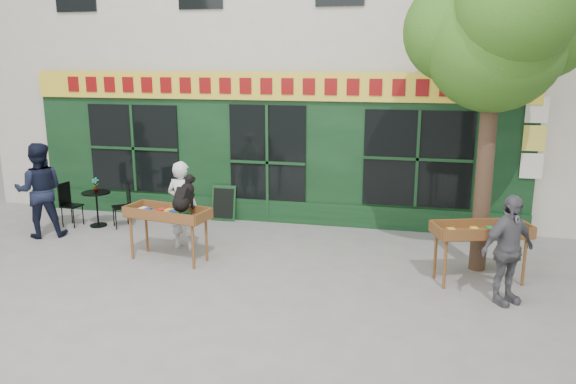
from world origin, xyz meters
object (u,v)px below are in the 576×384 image
at_px(bistro_table, 97,202).
at_px(man_right, 508,250).
at_px(book_cart_center, 168,216).
at_px(dog, 184,192).
at_px(woman, 182,206).
at_px(book_cart_right, 481,234).
at_px(man_left, 40,190).

bearing_deg(bistro_table, man_right, -15.18).
bearing_deg(book_cart_center, bistro_table, 156.14).
distance_m(dog, man_right, 5.33).
height_order(woman, man_right, woman).
relative_size(book_cart_center, bistro_table, 2.08).
xyz_separation_m(book_cart_right, bistro_table, (-7.77, 1.44, -0.28)).
height_order(dog, bistro_table, dog).
xyz_separation_m(woman, bistro_table, (-2.43, 0.98, -0.31)).
bearing_deg(man_right, woman, 129.39).
relative_size(book_cart_center, woman, 0.93).
relative_size(man_right, man_left, 0.85).
xyz_separation_m(book_cart_center, man_left, (-3.13, 0.73, 0.15)).
relative_size(dog, man_left, 0.31).
height_order(book_cart_right, bistro_table, book_cart_right).
xyz_separation_m(book_cart_center, book_cart_right, (5.34, 0.19, 0.00)).
relative_size(woman, bistro_table, 2.25).
bearing_deg(book_cart_right, woman, 156.57).
bearing_deg(man_right, dog, 135.99).
xyz_separation_m(woman, man_left, (-3.13, 0.08, 0.11)).
distance_m(man_right, bistro_table, 8.37).
relative_size(book_cart_center, dog, 2.64).
relative_size(bistro_table, man_left, 0.39).
bearing_deg(dog, man_left, 177.33).
distance_m(dog, bistro_table, 3.34).
bearing_deg(man_right, bistro_table, 126.34).
bearing_deg(bistro_table, book_cart_right, -10.50).
distance_m(book_cart_right, man_right, 0.81).
bearing_deg(book_cart_center, dog, 1.79).
relative_size(dog, man_right, 0.36).
bearing_deg(bistro_table, dog, -31.08).
xyz_separation_m(book_cart_center, dog, (0.35, -0.05, 0.47)).
xyz_separation_m(book_cart_right, man_left, (-8.47, 0.54, 0.15)).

